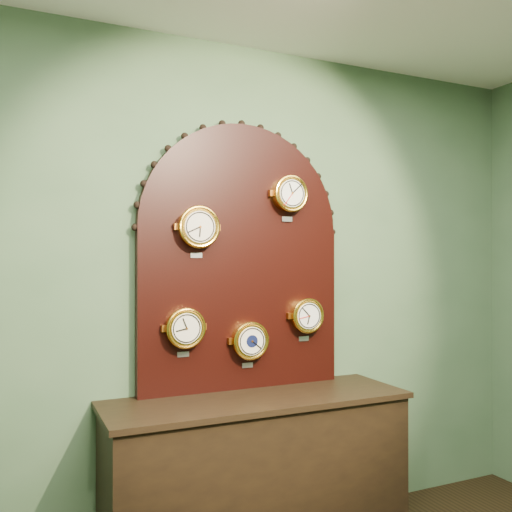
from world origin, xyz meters
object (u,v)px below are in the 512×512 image
roman_clock (198,227)px  arabic_clock (290,194)px  shop_counter (258,478)px  hygrometer (185,328)px  display_board (242,248)px  barometer (250,340)px  tide_clock (306,316)px

roman_clock → arabic_clock: size_ratio=1.06×
shop_counter → hygrometer: bearing=156.6°
display_board → arabic_clock: bearing=-13.6°
shop_counter → arabic_clock: bearing=29.2°
arabic_clock → hygrometer: (-0.63, -0.00, -0.74)m
arabic_clock → barometer: (-0.25, -0.00, -0.83)m
barometer → tide_clock: (0.36, 0.00, 0.12)m
barometer → tide_clock: bearing=0.1°
display_board → hygrometer: display_board is taller
hygrometer → tide_clock: size_ratio=1.05×
shop_counter → tide_clock: size_ratio=6.21×
hygrometer → roman_clock: bearing=-0.2°
display_board → arabic_clock: display_board is taller
roman_clock → barometer: (0.30, 0.00, -0.63)m
arabic_clock → roman_clock: bearing=-180.0°
shop_counter → hygrometer: 0.89m
shop_counter → barometer: barometer is taller
arabic_clock → shop_counter: bearing=-150.8°
shop_counter → arabic_clock: 1.57m
arabic_clock → display_board: bearing=166.4°
display_board → tide_clock: display_board is taller
shop_counter → display_board: size_ratio=1.05×
shop_counter → barometer: 0.72m
hygrometer → barometer: size_ratio=1.01×
arabic_clock → barometer: size_ratio=1.00×
arabic_clock → tide_clock: bearing=0.1°
display_board → roman_clock: bearing=-166.6°
shop_counter → arabic_clock: (0.27, 0.15, 1.54)m
display_board → tide_clock: bearing=-9.7°
shop_counter → tide_clock: tide_clock is taller
shop_counter → arabic_clock: arabic_clock is taller
shop_counter → display_board: 1.25m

